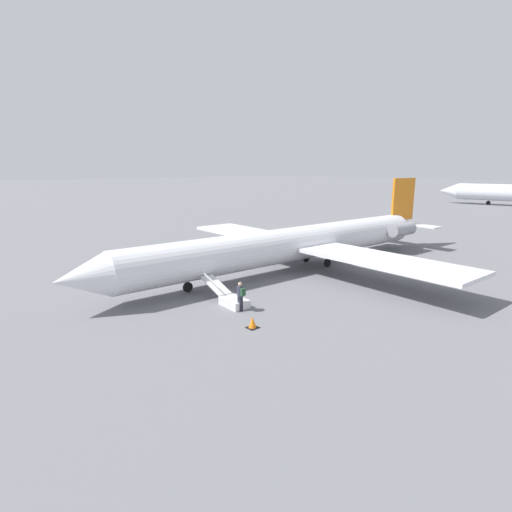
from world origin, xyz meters
name	(u,v)px	position (x,y,z in m)	size (l,w,h in m)	color
ground_plane	(292,270)	(0.00, 0.00, 0.00)	(600.00, 600.00, 0.00)	slate
airplane_main	(301,243)	(-1.05, 0.08, 2.15)	(36.58, 28.12, 7.20)	silver
boarding_stairs	(230,299)	(9.26, 3.18, 0.38)	(1.32, 4.09, 1.76)	silver
passenger	(241,294)	(9.52, 4.43, 1.00)	(0.36, 0.55, 1.74)	#23232D
traffic_cone_near_stairs	(252,323)	(10.77, 6.79, 0.29)	(0.57, 0.57, 0.63)	black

